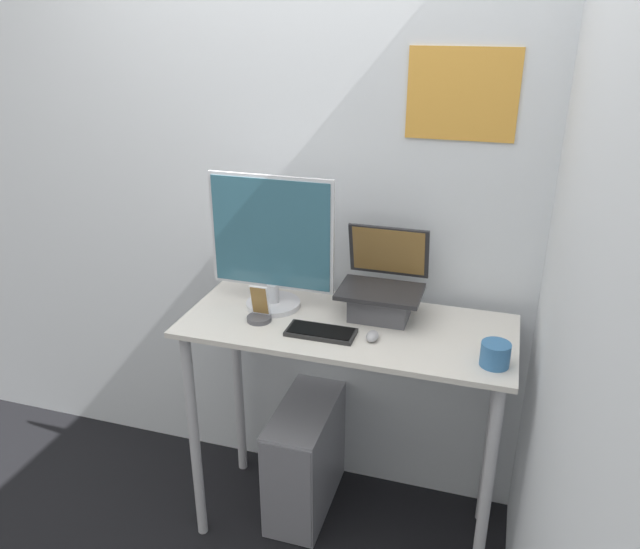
{
  "coord_description": "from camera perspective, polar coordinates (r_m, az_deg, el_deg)",
  "views": [
    {
      "loc": [
        0.49,
        -1.68,
        1.99
      ],
      "look_at": [
        -0.1,
        0.26,
        1.13
      ],
      "focal_mm": 35.0,
      "sensor_mm": 36.0,
      "label": 1
    }
  ],
  "objects": [
    {
      "name": "wall_back",
      "position": [
        2.43,
        4.72,
        6.52
      ],
      "size": [
        6.0,
        0.06,
        2.6
      ],
      "color": "silver",
      "rests_on": "ground_plane"
    },
    {
      "name": "wall_side_right",
      "position": [
        1.82,
        21.67,
        -0.85
      ],
      "size": [
        0.05,
        6.0,
        2.6
      ],
      "color": "silver",
      "rests_on": "ground_plane"
    },
    {
      "name": "desk",
      "position": [
        2.33,
        2.43,
        -8.14
      ],
      "size": [
        1.19,
        0.51,
        0.95
      ],
      "color": "beige",
      "rests_on": "ground_plane"
    },
    {
      "name": "laptop",
      "position": [
        2.28,
        5.62,
        -1.76
      ],
      "size": [
        0.3,
        0.27,
        0.32
      ],
      "color": "#4C4C51",
      "rests_on": "desk"
    },
    {
      "name": "monitor",
      "position": [
        2.29,
        -4.44,
        2.54
      ],
      "size": [
        0.47,
        0.21,
        0.51
      ],
      "color": "silver",
      "rests_on": "desk"
    },
    {
      "name": "keyboard",
      "position": [
        2.18,
        0.08,
        -5.28
      ],
      "size": [
        0.24,
        0.11,
        0.02
      ],
      "color": "black",
      "rests_on": "desk"
    },
    {
      "name": "mouse",
      "position": [
        2.15,
        4.81,
        -5.63
      ],
      "size": [
        0.04,
        0.07,
        0.03
      ],
      "color": "#99999E",
      "rests_on": "desk"
    },
    {
      "name": "cell_phone",
      "position": [
        2.27,
        -5.56,
        -3.43
      ],
      "size": [
        0.09,
        0.09,
        0.14
      ],
      "color": "#4C4C51",
      "rests_on": "desk"
    },
    {
      "name": "computer_tower",
      "position": [
        2.75,
        -1.37,
        -16.34
      ],
      "size": [
        0.22,
        0.49,
        0.49
      ],
      "color": "gray",
      "rests_on": "ground_plane"
    },
    {
      "name": "mug",
      "position": [
        2.06,
        15.73,
        -7.05
      ],
      "size": [
        0.09,
        0.09,
        0.08
      ],
      "color": "#336699",
      "rests_on": "desk"
    }
  ]
}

